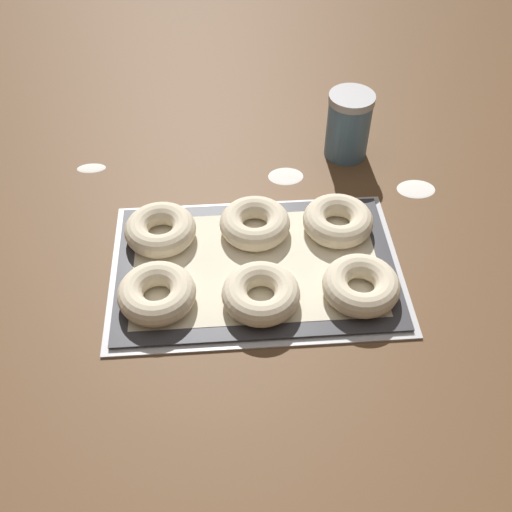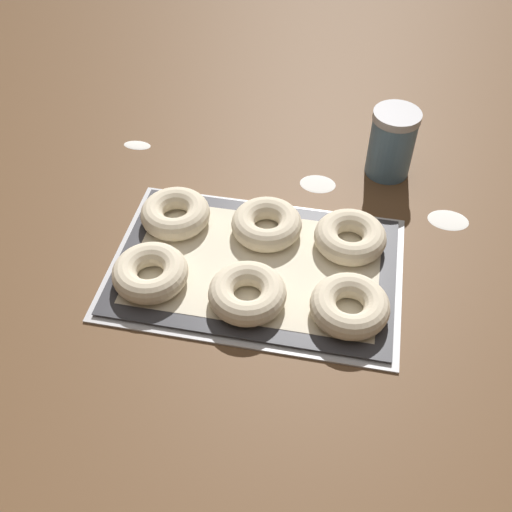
# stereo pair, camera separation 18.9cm
# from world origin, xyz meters

# --- Properties ---
(ground_plane) EXTENTS (2.80, 2.80, 0.00)m
(ground_plane) POSITION_xyz_m (0.00, 0.00, 0.00)
(ground_plane) COLOR brown
(baking_tray) EXTENTS (0.52, 0.35, 0.01)m
(baking_tray) POSITION_xyz_m (0.01, -0.01, 0.00)
(baking_tray) COLOR silver
(baking_tray) RESTS_ON ground_plane
(baking_mat) EXTENTS (0.49, 0.32, 0.00)m
(baking_mat) POSITION_xyz_m (0.01, -0.01, 0.01)
(baking_mat) COLOR #333338
(baking_mat) RESTS_ON baking_tray
(bagel_front_left) EXTENTS (0.13, 0.13, 0.04)m
(bagel_front_left) POSITION_xyz_m (-0.16, -0.08, 0.03)
(bagel_front_left) COLOR beige
(bagel_front_left) RESTS_ON baking_mat
(bagel_front_center) EXTENTS (0.13, 0.13, 0.04)m
(bagel_front_center) POSITION_xyz_m (0.01, -0.09, 0.03)
(bagel_front_center) COLOR beige
(bagel_front_center) RESTS_ON baking_mat
(bagel_front_right) EXTENTS (0.13, 0.13, 0.04)m
(bagel_front_right) POSITION_xyz_m (0.18, -0.09, 0.03)
(bagel_front_right) COLOR beige
(bagel_front_right) RESTS_ON baking_mat
(bagel_back_left) EXTENTS (0.13, 0.13, 0.04)m
(bagel_back_left) POSITION_xyz_m (-0.16, 0.07, 0.03)
(bagel_back_left) COLOR beige
(bagel_back_left) RESTS_ON baking_mat
(bagel_back_center) EXTENTS (0.13, 0.13, 0.04)m
(bagel_back_center) POSITION_xyz_m (0.01, 0.08, 0.03)
(bagel_back_center) COLOR beige
(bagel_back_center) RESTS_ON baking_mat
(bagel_back_right) EXTENTS (0.13, 0.13, 0.04)m
(bagel_back_right) POSITION_xyz_m (0.17, 0.07, 0.03)
(bagel_back_right) COLOR beige
(bagel_back_right) RESTS_ON baking_mat
(flour_canister) EXTENTS (0.09, 0.09, 0.14)m
(flour_canister) POSITION_xyz_m (0.22, 0.32, 0.07)
(flour_canister) COLOR slate
(flour_canister) RESTS_ON ground_plane
(flour_patch_near) EXTENTS (0.06, 0.03, 0.00)m
(flour_patch_near) POSITION_xyz_m (-0.32, 0.30, 0.00)
(flour_patch_near) COLOR white
(flour_patch_near) RESTS_ON ground_plane
(flour_patch_far) EXTENTS (0.07, 0.06, 0.00)m
(flour_patch_far) POSITION_xyz_m (0.09, 0.25, 0.00)
(flour_patch_far) COLOR white
(flour_patch_far) RESTS_ON ground_plane
(flour_patch_side) EXTENTS (0.08, 0.06, 0.00)m
(flour_patch_side) POSITION_xyz_m (0.35, 0.19, 0.00)
(flour_patch_side) COLOR white
(flour_patch_side) RESTS_ON ground_plane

